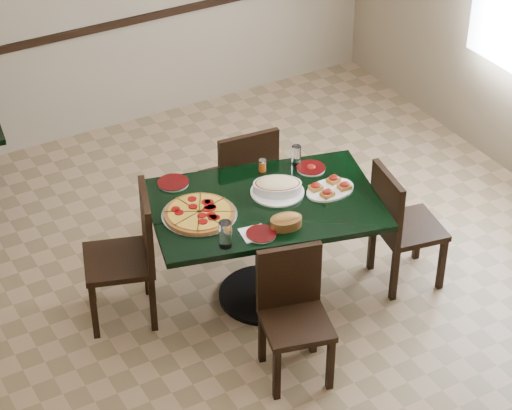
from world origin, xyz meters
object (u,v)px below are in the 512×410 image
chair_near (293,308)px  bruschetta_platter (330,188)px  bread_basket (286,221)px  main_table (265,226)px  chair_far (242,179)px  lasagna_casserole (277,187)px  chair_left (131,250)px  chair_right (399,222)px  pepperoni_pizza (199,214)px

chair_near → bruschetta_platter: bearing=57.4°
bread_basket → main_table: bearing=94.8°
chair_near → bruschetta_platter: (0.59, 0.55, 0.32)m
chair_far → main_table: bearing=78.7°
chair_far → chair_near: size_ratio=1.11×
lasagna_casserole → bruschetta_platter: lasagna_casserole is taller
chair_near → chair_left: bearing=139.0°
chair_far → lasagna_casserole: 0.64m
bruschetta_platter → chair_far: bearing=103.1°
main_table → bruschetta_platter: 0.47m
chair_far → bread_basket: size_ratio=4.25×
chair_left → bread_basket: size_ratio=4.21×
main_table → chair_right: (0.84, -0.28, -0.09)m
bruschetta_platter → chair_right: bearing=-28.6°
chair_near → lasagna_casserole: bearing=81.5°
chair_right → chair_far: bearing=46.1°
chair_right → lasagna_casserole: size_ratio=2.40×
chair_right → pepperoni_pizza: chair_right is taller
chair_left → bruschetta_platter: size_ratio=2.62×
pepperoni_pizza → main_table: bearing=-9.3°
chair_right → lasagna_casserole: chair_right is taller
chair_near → pepperoni_pizza: size_ratio=1.78×
chair_right → bruschetta_platter: chair_right is taller
chair_far → lasagna_casserole: size_ratio=2.54×
lasagna_casserole → pepperoni_pizza: bearing=-154.3°
chair_far → chair_left: size_ratio=1.01×
lasagna_casserole → bruschetta_platter: size_ratio=1.04×
chair_left → pepperoni_pizza: bearing=80.7°
bread_basket → chair_far: bearing=86.0°
pepperoni_pizza → bread_basket: size_ratio=2.14×
chair_right → chair_left: chair_left is taller
main_table → chair_left: chair_left is taller
bread_basket → chair_right: bearing=8.9°
chair_left → bread_basket: bearing=73.1°
bruschetta_platter → chair_left: bearing=158.6°
pepperoni_pizza → lasagna_casserole: bearing=-1.7°
chair_near → bread_basket: bearing=80.6°
chair_left → bread_basket: chair_left is taller
chair_right → main_table: bearing=81.7°
main_table → chair_far: bearing=88.2°
lasagna_casserole → bread_basket: (-0.14, -0.33, -0.01)m
chair_far → bruschetta_platter: bearing=113.1°
chair_near → bread_basket: bread_basket is taller
chair_right → chair_left: bearing=81.7°
chair_right → pepperoni_pizza: bearing=84.7°
main_table → bread_basket: 0.36m
lasagna_casserole → bruschetta_platter: bearing=1.2°
chair_far → bread_basket: (-0.20, -0.90, 0.28)m
chair_left → lasagna_casserole: size_ratio=2.52×
lasagna_casserole → bruschetta_platter: 0.33m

